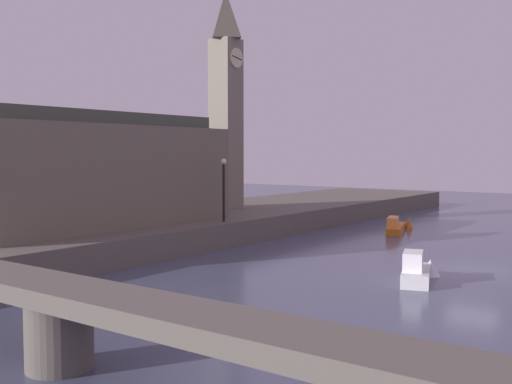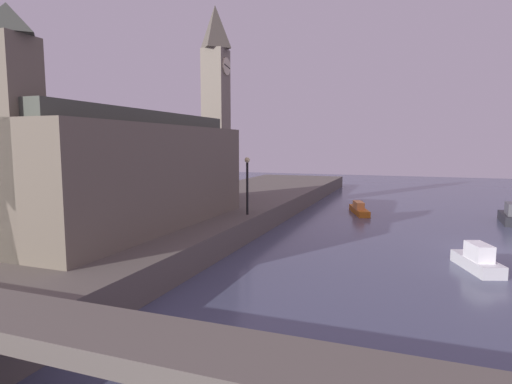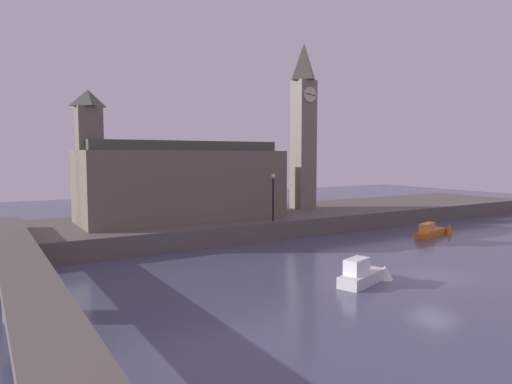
{
  "view_description": "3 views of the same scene",
  "coord_description": "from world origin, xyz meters",
  "px_view_note": "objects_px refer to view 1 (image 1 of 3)",
  "views": [
    {
      "loc": [
        -30.45,
        -8.93,
        5.8
      ],
      "look_at": [
        1.49,
        14.4,
        3.22
      ],
      "focal_mm": 42.7,
      "sensor_mm": 36.0,
      "label": 1
    },
    {
      "loc": [
        -27.73,
        4.39,
        6.31
      ],
      "look_at": [
        0.86,
        15.01,
        2.82
      ],
      "focal_mm": 29.54,
      "sensor_mm": 36.0,
      "label": 2
    },
    {
      "loc": [
        -22.14,
        -16.77,
        7.0
      ],
      "look_at": [
        -1.05,
        17.99,
        3.69
      ],
      "focal_mm": 32.16,
      "sensor_mm": 36.0,
      "label": 3
    }
  ],
  "objects_px": {
    "boat_ferry_white": "(419,271)",
    "boat_patrol_orange": "(398,226)",
    "parliament_hall": "(89,170)",
    "clock_tower": "(226,96)",
    "streetlamp": "(224,182)"
  },
  "relations": [
    {
      "from": "parliament_hall",
      "to": "boat_patrol_orange",
      "type": "relative_size",
      "value": 3.14
    },
    {
      "from": "clock_tower",
      "to": "boat_patrol_orange",
      "type": "relative_size",
      "value": 3.07
    },
    {
      "from": "clock_tower",
      "to": "boat_patrol_orange",
      "type": "distance_m",
      "value": 16.3
    },
    {
      "from": "boat_patrol_orange",
      "to": "streetlamp",
      "type": "bearing_deg",
      "value": 154.43
    },
    {
      "from": "clock_tower",
      "to": "boat_ferry_white",
      "type": "height_order",
      "value": "clock_tower"
    },
    {
      "from": "clock_tower",
      "to": "parliament_hall",
      "type": "height_order",
      "value": "clock_tower"
    },
    {
      "from": "boat_ferry_white",
      "to": "boat_patrol_orange",
      "type": "distance_m",
      "value": 17.42
    },
    {
      "from": "clock_tower",
      "to": "parliament_hall",
      "type": "xyz_separation_m",
      "value": [
        -13.86,
        -0.95,
        -5.37
      ]
    },
    {
      "from": "parliament_hall",
      "to": "streetlamp",
      "type": "relative_size",
      "value": 4.36
    },
    {
      "from": "streetlamp",
      "to": "boat_ferry_white",
      "type": "bearing_deg",
      "value": -102.13
    },
    {
      "from": "clock_tower",
      "to": "boat_patrol_orange",
      "type": "xyz_separation_m",
      "value": [
        5.14,
        -12.03,
        -9.74
      ]
    },
    {
      "from": "clock_tower",
      "to": "parliament_hall",
      "type": "relative_size",
      "value": 0.98
    },
    {
      "from": "boat_ferry_white",
      "to": "boat_patrol_orange",
      "type": "relative_size",
      "value": 0.78
    },
    {
      "from": "clock_tower",
      "to": "boat_ferry_white",
      "type": "xyz_separation_m",
      "value": [
        -10.53,
        -19.64,
        -9.64
      ]
    },
    {
      "from": "clock_tower",
      "to": "boat_ferry_white",
      "type": "bearing_deg",
      "value": -118.2
    }
  ]
}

